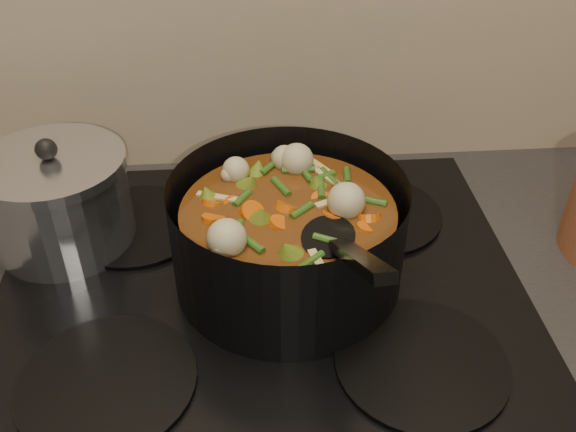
{
  "coord_description": "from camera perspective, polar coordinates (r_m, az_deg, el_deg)",
  "views": [
    {
      "loc": [
        -0.01,
        1.37,
        1.45
      ],
      "look_at": [
        0.03,
        1.94,
        1.02
      ],
      "focal_mm": 40.0,
      "sensor_mm": 36.0,
      "label": 1
    }
  ],
  "objects": [
    {
      "name": "saucepan",
      "position": [
        0.84,
        -19.67,
        1.34
      ],
      "size": [
        0.18,
        0.18,
        0.15
      ],
      "rotation": [
        0.0,
        0.0,
        -0.44
      ],
      "color": "silver",
      "rests_on": "stovetop"
    },
    {
      "name": "stockpot",
      "position": [
        0.73,
        0.03,
        -1.89
      ],
      "size": [
        0.3,
        0.37,
        0.2
      ],
      "rotation": [
        0.0,
        0.0,
        -0.12
      ],
      "color": "black",
      "rests_on": "stovetop"
    },
    {
      "name": "stovetop",
      "position": [
        0.77,
        -2.39,
        -6.79
      ],
      "size": [
        0.62,
        0.54,
        0.03
      ],
      "color": "black",
      "rests_on": "counter"
    }
  ]
}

